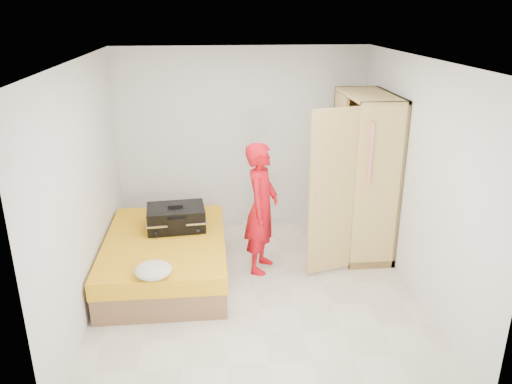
{
  "coord_description": "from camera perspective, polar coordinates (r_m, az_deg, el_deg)",
  "views": [
    {
      "loc": [
        -0.48,
        -5.07,
        3.08
      ],
      "look_at": [
        0.06,
        0.53,
        1.0
      ],
      "focal_mm": 35.0,
      "sensor_mm": 36.0,
      "label": 1
    }
  ],
  "objects": [
    {
      "name": "wardrobe",
      "position": [
        6.57,
        11.92,
        1.37
      ],
      "size": [
        1.15,
        1.34,
        2.1
      ],
      "color": "#DBB96B",
      "rests_on": "ground"
    },
    {
      "name": "bed",
      "position": [
        6.18,
        -10.24,
        -7.3
      ],
      "size": [
        1.42,
        2.02,
        0.5
      ],
      "color": "brown",
      "rests_on": "ground"
    },
    {
      "name": "room",
      "position": [
        5.4,
        -0.08,
        1.04
      ],
      "size": [
        4.0,
        4.02,
        2.6
      ],
      "color": "beige",
      "rests_on": "ground"
    },
    {
      "name": "person",
      "position": [
        6.01,
        0.63,
        -1.86
      ],
      "size": [
        0.57,
        0.69,
        1.62
      ],
      "primitive_type": "imported",
      "rotation": [
        0.0,
        0.0,
        1.21
      ],
      "color": "red",
      "rests_on": "ground"
    },
    {
      "name": "pillow",
      "position": [
        6.81,
        -8.47,
        -1.73
      ],
      "size": [
        0.57,
        0.32,
        0.1
      ],
      "primitive_type": "cube",
      "rotation": [
        0.0,
        0.0,
        0.08
      ],
      "color": "beige",
      "rests_on": "bed"
    },
    {
      "name": "suitcase",
      "position": [
        6.26,
        -9.12,
        -2.92
      ],
      "size": [
        0.76,
        0.59,
        0.31
      ],
      "rotation": [
        0.0,
        0.0,
        0.09
      ],
      "color": "black",
      "rests_on": "bed"
    },
    {
      "name": "round_cushion",
      "position": [
        5.24,
        -11.67,
        -8.75
      ],
      "size": [
        0.38,
        0.38,
        0.14
      ],
      "primitive_type": "ellipsoid",
      "color": "beige",
      "rests_on": "bed"
    }
  ]
}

